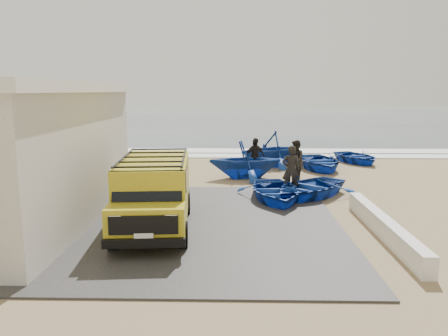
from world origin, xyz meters
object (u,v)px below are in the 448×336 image
object	(u,v)px
fisherman_middle	(295,160)
boat_far_right	(356,157)
boat_mid_right	(319,162)
fisherman_back	(255,157)
fisherman_front	(291,170)
boat_far_left	(271,149)
boat_mid_left	(245,160)
boat_near_right	(308,187)
van	(154,190)
boat_near_left	(275,191)
parapet	(383,227)

from	to	relation	value
fisherman_middle	boat_far_right	bearing A→B (deg)	148.82
boat_mid_right	fisherman_back	distance (m)	3.85
boat_mid_right	fisherman_front	bearing A→B (deg)	-116.94
boat_far_left	fisherman_back	xyz separation A→B (m)	(-0.98, -2.40, -0.05)
boat_mid_left	boat_near_right	bearing A→B (deg)	-154.22
boat_far_right	van	bearing A→B (deg)	-145.92
boat_mid_left	fisherman_back	distance (m)	0.87
van	boat_near_left	world-z (taller)	van
parapet	boat_far_left	size ratio (longest dim) A/B	1.64
fisherman_back	parapet	bearing A→B (deg)	-96.89
parapet	fisherman_back	xyz separation A→B (m)	(-3.20, 8.87, 0.63)
parapet	boat_near_right	xyz separation A→B (m)	(-1.35, 4.50, 0.11)
boat_near_right	fisherman_front	size ratio (longest dim) A/B	1.93
boat_near_right	parapet	bearing A→B (deg)	-31.04
boat_near_right	boat_mid_left	bearing A→B (deg)	164.72
parapet	boat_far_left	world-z (taller)	boat_far_left
fisherman_middle	boat_mid_right	bearing A→B (deg)	158.69
boat_mid_left	boat_far_left	xyz separation A→B (m)	(1.46, 3.13, 0.08)
van	boat_far_right	distance (m)	15.26
boat_near_right	fisherman_back	distance (m)	4.78
fisherman_back	fisherman_middle	bearing A→B (deg)	-60.06
fisherman_middle	boat_near_left	bearing A→B (deg)	-9.80
parapet	boat_mid_left	xyz separation A→B (m)	(-3.68, 8.15, 0.60)
boat_mid_right	fisherman_front	distance (m)	5.99
van	boat_far_left	bearing A→B (deg)	63.28
parapet	boat_near_left	distance (m)	4.74
boat_near_left	fisherman_middle	distance (m)	4.03
boat_far_left	boat_far_right	bearing A→B (deg)	73.38
boat_far_left	fisherman_front	bearing A→B (deg)	-30.08
boat_near_right	fisherman_middle	distance (m)	3.25
fisherman_middle	boat_near_right	bearing A→B (deg)	9.80
van	fisherman_front	distance (m)	6.38
van	fisherman_front	size ratio (longest dim) A/B	2.64
boat_near_left	boat_far_left	distance (m)	7.41
fisherman_front	fisherman_back	bearing A→B (deg)	-66.83
boat_far_left	fisherman_back	size ratio (longest dim) A/B	2.01
boat_near_left	fisherman_front	size ratio (longest dim) A/B	1.87
boat_far_left	fisherman_front	world-z (taller)	fisherman_front
boat_mid_left	boat_mid_right	size ratio (longest dim) A/B	0.84
boat_far_left	fisherman_middle	bearing A→B (deg)	-19.80
parapet	boat_near_left	xyz separation A→B (m)	(-2.68, 3.91, 0.10)
parapet	boat_mid_right	world-z (taller)	boat_mid_right
boat_mid_right	boat_far_right	distance (m)	3.27
parapet	fisherman_middle	size ratio (longest dim) A/B	3.25
boat_mid_right	fisherman_middle	world-z (taller)	fisherman_middle
boat_near_right	boat_mid_right	world-z (taller)	boat_mid_right
van	boat_far_right	bearing A→B (deg)	47.87
fisherman_middle	boat_mid_left	bearing A→B (deg)	-92.55
boat_near_left	fisherman_middle	xyz separation A→B (m)	(1.26, 3.79, 0.55)
fisherman_back	boat_near_right	bearing A→B (deg)	-93.82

